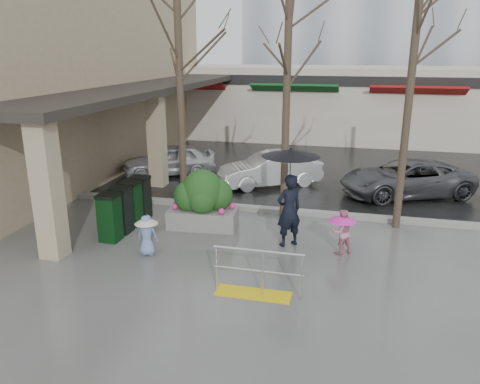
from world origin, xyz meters
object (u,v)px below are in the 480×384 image
at_px(news_boxes, 126,207).
at_px(woman, 290,189).
at_px(handrail, 256,278).
at_px(planter, 203,200).
at_px(tree_midwest, 288,38).
at_px(child_blue, 147,231).
at_px(car_b, 270,169).
at_px(car_a, 169,160).
at_px(car_c, 406,178).
at_px(tree_mideast, 414,52).
at_px(tree_west, 179,44).
at_px(child_pink, 342,228).

bearing_deg(news_boxes, woman, -0.03).
xyz_separation_m(handrail, planter, (-2.29, 3.50, 0.44)).
bearing_deg(tree_midwest, news_boxes, -155.06).
bearing_deg(child_blue, planter, -112.95).
bearing_deg(car_b, handrail, -22.78).
height_order(planter, car_a, planter).
bearing_deg(car_c, car_b, -114.53).
height_order(tree_mideast, planter, tree_mideast).
xyz_separation_m(tree_mideast, planter, (-5.43, -1.30, -4.04)).
bearing_deg(car_b, child_blue, -46.19).
bearing_deg(car_c, car_a, -117.46).
xyz_separation_m(car_b, car_c, (4.84, -0.13, 0.00)).
xyz_separation_m(woman, child_blue, (-3.33, -1.43, -0.92)).
xyz_separation_m(tree_west, tree_mideast, (6.50, 0.00, -0.22)).
height_order(tree_west, car_b, tree_west).
distance_m(child_blue, car_b, 7.12).
xyz_separation_m(tree_midwest, child_blue, (-2.89, -3.48, -4.61)).
bearing_deg(car_c, child_blue, -67.82).
xyz_separation_m(tree_west, news_boxes, (-1.02, -1.96, -4.43)).
xyz_separation_m(tree_mideast, child_blue, (-6.19, -3.48, -4.24)).
relative_size(tree_midwest, tree_mideast, 1.08).
bearing_deg(child_pink, tree_west, -56.24).
xyz_separation_m(woman, car_c, (3.37, 5.31, -0.91)).
xyz_separation_m(child_blue, car_a, (-2.41, 7.45, 0.01)).
distance_m(planter, news_boxes, 2.19).
relative_size(tree_mideast, child_blue, 6.17).
bearing_deg(child_pink, woman, -39.91).
relative_size(child_pink, planter, 0.57).
xyz_separation_m(news_boxes, car_b, (3.18, 5.35, -0.02)).
xyz_separation_m(tree_mideast, woman, (-2.86, -2.05, -3.32)).
xyz_separation_m(handrail, car_a, (-5.46, 8.77, 0.25)).
distance_m(news_boxes, car_b, 6.23).
distance_m(car_a, car_c, 9.14).
xyz_separation_m(woman, car_b, (-1.47, 5.44, -0.91)).
bearing_deg(planter, car_b, 76.83).
bearing_deg(handrail, car_a, 121.89).
height_order(planter, news_boxes, planter).
distance_m(handrail, child_pink, 3.06).
bearing_deg(child_pink, news_boxes, -34.78).
bearing_deg(tree_mideast, child_pink, -123.85).
distance_m(tree_mideast, child_pink, 4.99).
relative_size(child_blue, car_a, 0.28).
xyz_separation_m(planter, news_boxes, (-2.09, -0.66, -0.16)).
distance_m(planter, car_b, 4.82).
bearing_deg(woman, child_pink, 133.35).
relative_size(tree_midwest, child_pink, 6.07).
xyz_separation_m(tree_midwest, car_c, (3.81, 3.26, -4.60)).
bearing_deg(news_boxes, tree_midwest, 26.03).
distance_m(tree_mideast, car_a, 10.37).
bearing_deg(handrail, car_c, 65.62).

